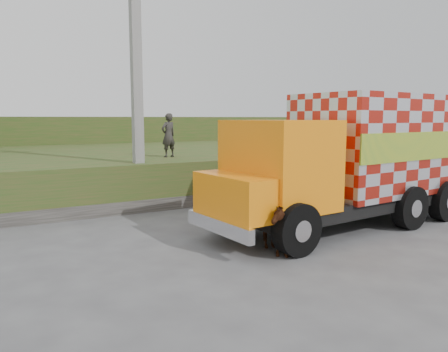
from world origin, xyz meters
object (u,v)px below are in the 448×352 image
pedestrian (168,135)px  cow (271,227)px  utility_pole (137,81)px  cargo_truck (354,158)px

pedestrian → cow: bearing=69.8°
utility_pole → cow: utility_pole is taller
utility_pole → cargo_truck: (4.44, -4.87, -2.24)m
cow → pedestrian: bearing=94.5°
utility_pole → pedestrian: bearing=42.5°
cargo_truck → pedestrian: bearing=108.9°
utility_pole → cow: bearing=-80.5°
cargo_truck → pedestrian: size_ratio=5.09×
utility_pole → cargo_truck: 6.96m
cargo_truck → cow: 3.82m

